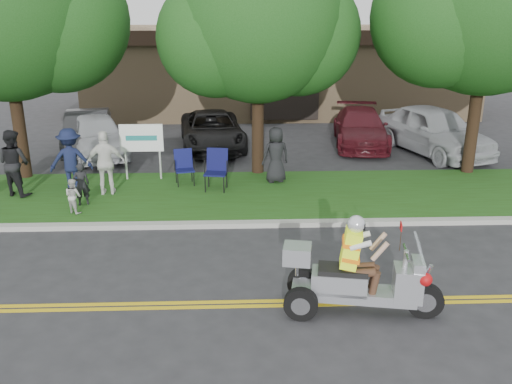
{
  "coord_description": "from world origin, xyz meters",
  "views": [
    {
      "loc": [
        -0.16,
        -8.85,
        4.94
      ],
      "look_at": [
        0.25,
        2.0,
        1.22
      ],
      "focal_mm": 38.0,
      "sensor_mm": 36.0,
      "label": 1
    }
  ],
  "objects_px": {
    "parked_car_far_left": "(97,135)",
    "parked_car_far_right": "(434,130)",
    "parked_car_mid": "(212,130)",
    "lawn_chair_a": "(184,165)",
    "spectator_adult_mid": "(14,163)",
    "trike_scooter": "(355,280)",
    "parked_car_right": "(360,128)",
    "lawn_chair_b": "(217,167)",
    "parked_car_left": "(88,131)",
    "spectator_adult_right": "(106,163)"
  },
  "relations": [
    {
      "from": "lawn_chair_b",
      "to": "spectator_adult_mid",
      "type": "bearing_deg",
      "value": -167.75
    },
    {
      "from": "lawn_chair_b",
      "to": "spectator_adult_mid",
      "type": "relative_size",
      "value": 0.63
    },
    {
      "from": "spectator_adult_right",
      "to": "parked_car_right",
      "type": "height_order",
      "value": "spectator_adult_right"
    },
    {
      "from": "parked_car_mid",
      "to": "parked_car_far_right",
      "type": "bearing_deg",
      "value": -14.77
    },
    {
      "from": "spectator_adult_mid",
      "to": "parked_car_left",
      "type": "xyz_separation_m",
      "value": [
        0.6,
        5.23,
        -0.3
      ]
    },
    {
      "from": "lawn_chair_b",
      "to": "lawn_chair_a",
      "type": "bearing_deg",
      "value": 160.2
    },
    {
      "from": "parked_car_right",
      "to": "spectator_adult_mid",
      "type": "bearing_deg",
      "value": -144.66
    },
    {
      "from": "parked_car_far_left",
      "to": "parked_car_mid",
      "type": "bearing_deg",
      "value": -8.91
    },
    {
      "from": "spectator_adult_right",
      "to": "parked_car_far_left",
      "type": "height_order",
      "value": "spectator_adult_right"
    },
    {
      "from": "lawn_chair_b",
      "to": "parked_car_far_left",
      "type": "height_order",
      "value": "parked_car_far_left"
    },
    {
      "from": "lawn_chair_a",
      "to": "parked_car_mid",
      "type": "distance_m",
      "value": 4.6
    },
    {
      "from": "lawn_chair_b",
      "to": "parked_car_right",
      "type": "xyz_separation_m",
      "value": [
        5.21,
        5.3,
        -0.07
      ]
    },
    {
      "from": "spectator_adult_mid",
      "to": "spectator_adult_right",
      "type": "distance_m",
      "value": 2.44
    },
    {
      "from": "spectator_adult_mid",
      "to": "parked_car_far_right",
      "type": "relative_size",
      "value": 0.36
    },
    {
      "from": "lawn_chair_b",
      "to": "parked_car_left",
      "type": "height_order",
      "value": "parked_car_left"
    },
    {
      "from": "spectator_adult_right",
      "to": "parked_car_left",
      "type": "relative_size",
      "value": 0.41
    },
    {
      "from": "lawn_chair_b",
      "to": "spectator_adult_mid",
      "type": "distance_m",
      "value": 5.41
    },
    {
      "from": "parked_car_mid",
      "to": "parked_car_far_right",
      "type": "relative_size",
      "value": 0.95
    },
    {
      "from": "lawn_chair_b",
      "to": "parked_car_left",
      "type": "relative_size",
      "value": 0.27
    },
    {
      "from": "lawn_chair_a",
      "to": "spectator_adult_mid",
      "type": "relative_size",
      "value": 0.55
    },
    {
      "from": "parked_car_far_left",
      "to": "spectator_adult_mid",
      "type": "bearing_deg",
      "value": -125.14
    },
    {
      "from": "lawn_chair_a",
      "to": "lawn_chair_b",
      "type": "relative_size",
      "value": 0.88
    },
    {
      "from": "parked_car_mid",
      "to": "parked_car_right",
      "type": "xyz_separation_m",
      "value": [
        5.53,
        0.22,
        0.01
      ]
    },
    {
      "from": "trike_scooter",
      "to": "spectator_adult_right",
      "type": "bearing_deg",
      "value": 142.14
    },
    {
      "from": "parked_car_far_left",
      "to": "parked_car_right",
      "type": "xyz_separation_m",
      "value": [
        9.5,
        1.1,
        -0.06
      ]
    },
    {
      "from": "trike_scooter",
      "to": "spectator_adult_right",
      "type": "relative_size",
      "value": 1.54
    },
    {
      "from": "parked_car_far_left",
      "to": "parked_car_mid",
      "type": "height_order",
      "value": "parked_car_far_left"
    },
    {
      "from": "lawn_chair_a",
      "to": "parked_car_far_right",
      "type": "xyz_separation_m",
      "value": [
        8.45,
        3.45,
        0.18
      ]
    },
    {
      "from": "trike_scooter",
      "to": "parked_car_right",
      "type": "distance_m",
      "value": 12.03
    },
    {
      "from": "trike_scooter",
      "to": "parked_car_far_right",
      "type": "bearing_deg",
      "value": 74.71
    },
    {
      "from": "spectator_adult_right",
      "to": "parked_car_mid",
      "type": "bearing_deg",
      "value": -121.38
    },
    {
      "from": "parked_car_far_left",
      "to": "parked_car_far_right",
      "type": "height_order",
      "value": "parked_car_far_right"
    },
    {
      "from": "lawn_chair_b",
      "to": "parked_car_right",
      "type": "distance_m",
      "value": 7.43
    },
    {
      "from": "parked_car_left",
      "to": "spectator_adult_mid",
      "type": "bearing_deg",
      "value": -106.4
    },
    {
      "from": "lawn_chair_a",
      "to": "parked_car_mid",
      "type": "xyz_separation_m",
      "value": [
        0.63,
        4.56,
        -0.01
      ]
    },
    {
      "from": "lawn_chair_a",
      "to": "parked_car_far_right",
      "type": "height_order",
      "value": "parked_car_far_right"
    },
    {
      "from": "lawn_chair_a",
      "to": "parked_car_right",
      "type": "relative_size",
      "value": 0.22
    },
    {
      "from": "parked_car_far_left",
      "to": "parked_car_right",
      "type": "bearing_deg",
      "value": -14.85
    },
    {
      "from": "lawn_chair_b",
      "to": "spectator_adult_mid",
      "type": "xyz_separation_m",
      "value": [
        -5.39,
        -0.32,
        0.26
      ]
    },
    {
      "from": "trike_scooter",
      "to": "parked_car_far_left",
      "type": "distance_m",
      "value": 12.62
    },
    {
      "from": "parked_car_mid",
      "to": "parked_car_right",
      "type": "relative_size",
      "value": 1.03
    },
    {
      "from": "lawn_chair_a",
      "to": "lawn_chair_b",
      "type": "height_order",
      "value": "lawn_chair_b"
    },
    {
      "from": "spectator_adult_right",
      "to": "lawn_chair_a",
      "type": "bearing_deg",
      "value": -162.54
    },
    {
      "from": "lawn_chair_b",
      "to": "spectator_adult_right",
      "type": "relative_size",
      "value": 0.65
    },
    {
      "from": "lawn_chair_a",
      "to": "spectator_adult_mid",
      "type": "height_order",
      "value": "spectator_adult_mid"
    },
    {
      "from": "parked_car_far_left",
      "to": "parked_car_far_right",
      "type": "bearing_deg",
      "value": -22.54
    },
    {
      "from": "spectator_adult_mid",
      "to": "parked_car_mid",
      "type": "bearing_deg",
      "value": -108.99
    },
    {
      "from": "lawn_chair_a",
      "to": "parked_car_left",
      "type": "distance_m",
      "value": 5.83
    },
    {
      "from": "spectator_adult_mid",
      "to": "parked_car_mid",
      "type": "relative_size",
      "value": 0.38
    },
    {
      "from": "parked_car_far_left",
      "to": "parked_car_mid",
      "type": "distance_m",
      "value": 4.07
    }
  ]
}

